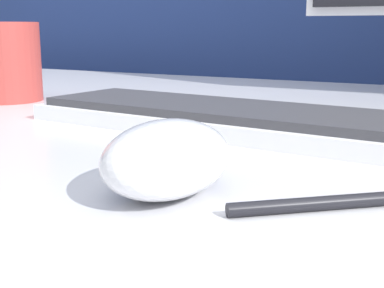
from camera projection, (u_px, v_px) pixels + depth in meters
The scene contains 5 objects.
partition_panel at pixel (362, 83), 1.07m from camera, with size 5.00×0.03×1.50m.
computer_mouse_near at pixel (167, 158), 0.32m from camera, with size 0.08×0.11×0.04m.
keyboard at pixel (230, 118), 0.52m from camera, with size 0.43×0.16×0.02m.
mug at pixel (5, 62), 0.72m from camera, with size 0.09×0.09×0.10m.
pen at pixel (350, 201), 0.30m from camera, with size 0.11×0.10×0.01m.
Camera 1 is at (0.21, -0.50, 0.86)m, focal length 50.00 mm.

